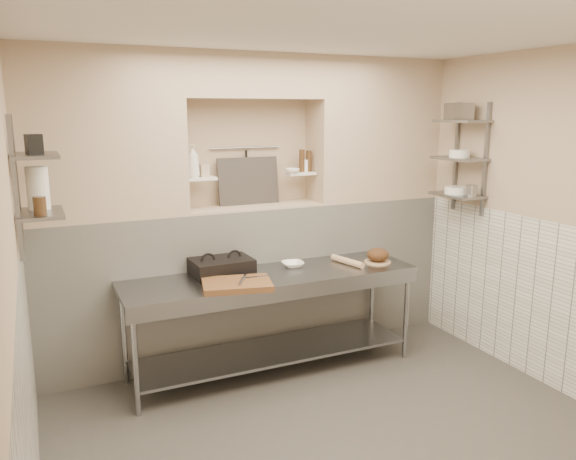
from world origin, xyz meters
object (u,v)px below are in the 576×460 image
jug_left (38,188)px  bowl_alcove (292,171)px  bottle_soap (193,161)px  prep_table (272,303)px  bread_loaf (378,255)px  rolling_pin (347,261)px  cutting_board (237,284)px  panini_press (221,266)px  mixing_bowl (293,264)px

jug_left → bowl_alcove: bearing=13.7°
bottle_soap → prep_table: bearing=-47.2°
bread_loaf → rolling_pin: bearing=167.5°
prep_table → cutting_board: size_ratio=4.74×
panini_press → cutting_board: bearing=-92.6°
bread_loaf → bottle_soap: (-1.57, 0.61, 0.88)m
panini_press → jug_left: 1.63m
mixing_bowl → rolling_pin: bearing=-14.8°
rolling_pin → jug_left: size_ratio=1.29×
bowl_alcove → cutting_board: bearing=-138.7°
bread_loaf → bottle_soap: bearing=158.7°
cutting_board → mixing_bowl: 0.76m
prep_table → mixing_bowl: bearing=28.7°
mixing_bowl → rolling_pin: size_ratio=0.51×
bowl_alcove → jug_left: 2.30m
bread_loaf → jug_left: 2.96m
cutting_board → bowl_alcove: size_ratio=3.91×
bottle_soap → rolling_pin: bearing=-23.1°
rolling_pin → bowl_alcove: size_ratio=2.78×
prep_table → mixing_bowl: mixing_bowl is taller
panini_press → rolling_pin: 1.17m
prep_table → rolling_pin: (0.76, 0.01, 0.29)m
bread_loaf → jug_left: bearing=179.5°
rolling_pin → bread_loaf: size_ratio=1.89×
prep_table → bread_loaf: (1.05, -0.05, 0.33)m
prep_table → cutting_board: cutting_board is taller
rolling_pin → bread_loaf: (0.29, -0.06, 0.05)m
prep_table → cutting_board: bearing=-152.1°
bottle_soap → jug_left: bearing=-155.4°
prep_table → jug_left: bearing=-179.2°
mixing_bowl → panini_press: bearing=175.6°
bottle_soap → bowl_alcove: size_ratio=2.08×
panini_press → bread_loaf: size_ratio=2.54×
cutting_board → bottle_soap: bearing=98.7°
prep_table → jug_left: size_ratio=8.61×
cutting_board → mixing_bowl: bearing=28.2°
mixing_bowl → cutting_board: bearing=-151.8°
mixing_bowl → rolling_pin: (0.50, -0.13, 0.01)m
jug_left → bread_loaf: bearing=-0.5°
bowl_alcove → bottle_soap: bearing=177.6°
prep_table → panini_press: size_ratio=4.95×
prep_table → jug_left: (-1.80, -0.02, 1.12)m
panini_press → bowl_alcove: bowl_alcove is taller
mixing_bowl → bottle_soap: bottle_soap is taller
cutting_board → bottle_soap: 1.22m
mixing_bowl → rolling_pin: 0.51m
bottle_soap → jug_left: bottle_soap is taller
panini_press → bowl_alcove: bearing=19.4°
panini_press → cutting_board: 0.41m
cutting_board → bottle_soap: size_ratio=1.88×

